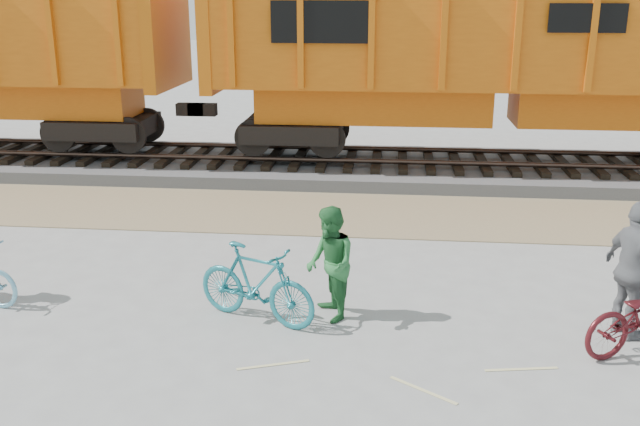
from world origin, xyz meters
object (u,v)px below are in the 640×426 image
Objects in this scene: hopper_car_center at (505,52)px; person_woman at (634,271)px; person_man at (330,264)px; bicycle_teal at (256,284)px.

hopper_car_center is 8.82m from person_woman.
hopper_car_center reaches higher than person_man.
hopper_car_center is 8.73× the size of person_man.
person_man reaches higher than bicycle_teal.
person_man is (-3.39, -8.40, -2.20)m from hopper_car_center.
hopper_car_center is 7.60× the size of bicycle_teal.
hopper_car_center is 9.96m from bicycle_teal.
bicycle_teal is 1.05m from person_man.
hopper_car_center is at bearing 136.85° from person_man.
hopper_car_center is at bearing -4.08° from bicycle_teal.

